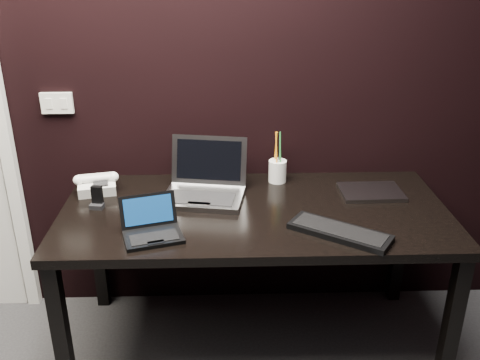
{
  "coord_description": "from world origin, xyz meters",
  "views": [
    {
      "loc": [
        0.17,
        -0.7,
        1.8
      ],
      "look_at": [
        0.23,
        1.35,
        0.9
      ],
      "focal_mm": 40.0,
      "sensor_mm": 36.0,
      "label": 1
    }
  ],
  "objects_px": {
    "netbook": "(152,229)",
    "pen_cup": "(278,170)",
    "desk_phone": "(97,184)",
    "desk": "(254,224)",
    "closed_laptop": "(371,192)",
    "ext_keyboard": "(340,232)",
    "silver_laptop": "(205,187)",
    "mobile_phone": "(97,200)"
  },
  "relations": [
    {
      "from": "desk",
      "to": "closed_laptop",
      "type": "relative_size",
      "value": 5.9
    },
    {
      "from": "closed_laptop",
      "to": "desk_phone",
      "type": "distance_m",
      "value": 1.28
    },
    {
      "from": "desk_phone",
      "to": "netbook",
      "type": "bearing_deg",
      "value": -54.27
    },
    {
      "from": "closed_laptop",
      "to": "desk_phone",
      "type": "height_order",
      "value": "desk_phone"
    },
    {
      "from": "silver_laptop",
      "to": "mobile_phone",
      "type": "height_order",
      "value": "silver_laptop"
    },
    {
      "from": "netbook",
      "to": "silver_laptop",
      "type": "bearing_deg",
      "value": 61.09
    },
    {
      "from": "silver_laptop",
      "to": "pen_cup",
      "type": "xyz_separation_m",
      "value": [
        0.35,
        0.16,
        0.01
      ]
    },
    {
      "from": "closed_laptop",
      "to": "pen_cup",
      "type": "height_order",
      "value": "pen_cup"
    },
    {
      "from": "silver_laptop",
      "to": "pen_cup",
      "type": "bearing_deg",
      "value": 24.46
    },
    {
      "from": "ext_keyboard",
      "to": "closed_laptop",
      "type": "height_order",
      "value": "ext_keyboard"
    },
    {
      "from": "desk_phone",
      "to": "closed_laptop",
      "type": "bearing_deg",
      "value": -2.93
    },
    {
      "from": "mobile_phone",
      "to": "desk",
      "type": "bearing_deg",
      "value": -3.15
    },
    {
      "from": "desk",
      "to": "mobile_phone",
      "type": "relative_size",
      "value": 17.13
    },
    {
      "from": "mobile_phone",
      "to": "pen_cup",
      "type": "relative_size",
      "value": 0.39
    },
    {
      "from": "mobile_phone",
      "to": "pen_cup",
      "type": "distance_m",
      "value": 0.86
    },
    {
      "from": "ext_keyboard",
      "to": "closed_laptop",
      "type": "xyz_separation_m",
      "value": [
        0.22,
        0.38,
        -0.0
      ]
    },
    {
      "from": "netbook",
      "to": "pen_cup",
      "type": "xyz_separation_m",
      "value": [
        0.55,
        0.52,
        0.03
      ]
    },
    {
      "from": "netbook",
      "to": "desk_phone",
      "type": "relative_size",
      "value": 1.29
    },
    {
      "from": "netbook",
      "to": "desk",
      "type": "bearing_deg",
      "value": 27.87
    },
    {
      "from": "pen_cup",
      "to": "netbook",
      "type": "bearing_deg",
      "value": -136.54
    },
    {
      "from": "ext_keyboard",
      "to": "pen_cup",
      "type": "relative_size",
      "value": 1.63
    },
    {
      "from": "desk",
      "to": "pen_cup",
      "type": "xyz_separation_m",
      "value": [
        0.13,
        0.3,
        0.14
      ]
    },
    {
      "from": "netbook",
      "to": "pen_cup",
      "type": "height_order",
      "value": "pen_cup"
    },
    {
      "from": "desk",
      "to": "desk_phone",
      "type": "relative_size",
      "value": 7.99
    },
    {
      "from": "ext_keyboard",
      "to": "mobile_phone",
      "type": "xyz_separation_m",
      "value": [
        -1.02,
        0.28,
        0.02
      ]
    },
    {
      "from": "netbook",
      "to": "silver_laptop",
      "type": "height_order",
      "value": "silver_laptop"
    },
    {
      "from": "desk_phone",
      "to": "pen_cup",
      "type": "distance_m",
      "value": 0.86
    },
    {
      "from": "pen_cup",
      "to": "desk",
      "type": "bearing_deg",
      "value": -113.25
    },
    {
      "from": "pen_cup",
      "to": "ext_keyboard",
      "type": "bearing_deg",
      "value": -69.69
    },
    {
      "from": "desk",
      "to": "pen_cup",
      "type": "height_order",
      "value": "pen_cup"
    },
    {
      "from": "closed_laptop",
      "to": "ext_keyboard",
      "type": "bearing_deg",
      "value": -120.73
    },
    {
      "from": "closed_laptop",
      "to": "desk_phone",
      "type": "relative_size",
      "value": 1.35
    },
    {
      "from": "ext_keyboard",
      "to": "netbook",
      "type": "bearing_deg",
      "value": 178.78
    },
    {
      "from": "desk_phone",
      "to": "pen_cup",
      "type": "bearing_deg",
      "value": 6.32
    },
    {
      "from": "netbook",
      "to": "silver_laptop",
      "type": "xyz_separation_m",
      "value": [
        0.2,
        0.36,
        0.02
      ]
    },
    {
      "from": "closed_laptop",
      "to": "netbook",
      "type": "bearing_deg",
      "value": -159.65
    },
    {
      "from": "closed_laptop",
      "to": "desk_phone",
      "type": "bearing_deg",
      "value": 177.07
    },
    {
      "from": "netbook",
      "to": "closed_laptop",
      "type": "relative_size",
      "value": 0.95
    },
    {
      "from": "netbook",
      "to": "ext_keyboard",
      "type": "relative_size",
      "value": 0.66
    },
    {
      "from": "ext_keyboard",
      "to": "pen_cup",
      "type": "height_order",
      "value": "pen_cup"
    },
    {
      "from": "netbook",
      "to": "closed_laptop",
      "type": "distance_m",
      "value": 1.04
    },
    {
      "from": "netbook",
      "to": "mobile_phone",
      "type": "height_order",
      "value": "netbook"
    }
  ]
}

